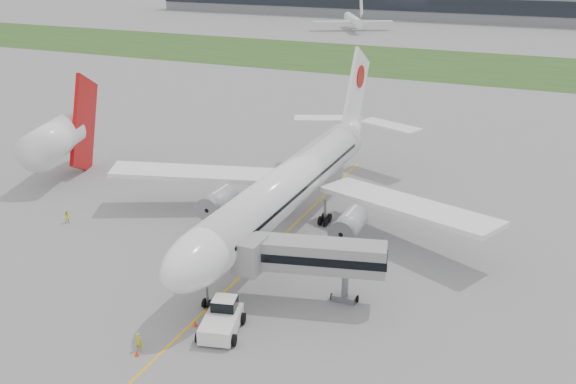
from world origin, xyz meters
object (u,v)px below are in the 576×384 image
at_px(pushback_tug, 222,318).
at_px(ground_crew_near, 138,342).
at_px(jet_bridge, 306,256).
at_px(neighbor_aircraft, 57,139).
at_px(airliner, 293,181).

distance_m(pushback_tug, ground_crew_near, 7.21).
relative_size(jet_bridge, neighbor_aircraft, 0.72).
bearing_deg(ground_crew_near, jet_bridge, -130.83).
xyz_separation_m(pushback_tug, neighbor_aircraft, (-39.30, 24.27, 4.72)).
relative_size(pushback_tug, ground_crew_near, 3.43).
relative_size(airliner, neighbor_aircraft, 2.93).
relative_size(pushback_tug, neighbor_aircraft, 0.30).
height_order(jet_bridge, ground_crew_near, jet_bridge).
distance_m(airliner, ground_crew_near, 28.27).
distance_m(jet_bridge, ground_crew_near, 16.43).
bearing_deg(airliner, pushback_tug, -82.45).
height_order(airliner, ground_crew_near, airliner).
bearing_deg(neighbor_aircraft, jet_bridge, -38.78).
bearing_deg(neighbor_aircraft, pushback_tug, -49.58).
distance_m(airliner, pushback_tug, 23.12).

